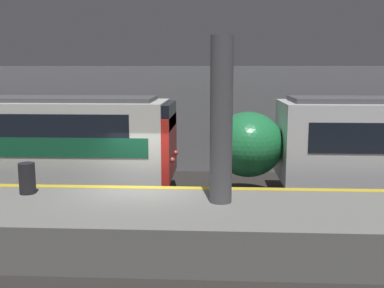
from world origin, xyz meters
name	(u,v)px	position (x,y,z in m)	size (l,w,h in m)	color
ground_plane	(142,223)	(0.00, 0.00, 0.00)	(120.00, 120.00, 0.00)	#282623
platform	(131,225)	(0.00, -1.78, 0.55)	(40.00, 3.56, 1.12)	slate
station_rear_barrier	(167,119)	(0.00, 6.86, 2.30)	(50.00, 0.15, 4.60)	gray
support_pillar_near	(221,121)	(2.27, -1.43, 3.20)	(0.57, 0.57, 4.18)	#56565B
trash_bin	(27,178)	(-2.99, -0.93, 1.53)	(0.44, 0.44, 0.85)	#232328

